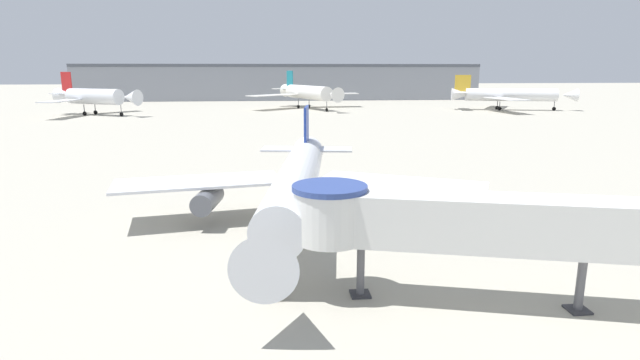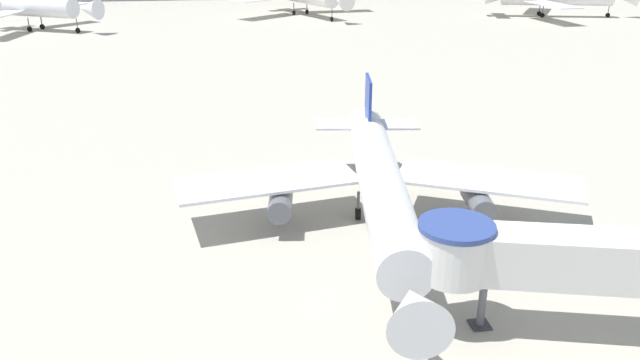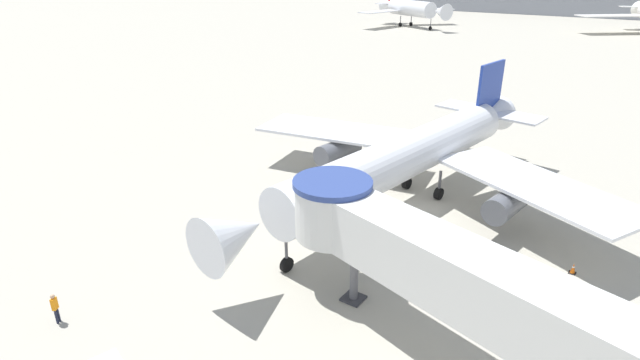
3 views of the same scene
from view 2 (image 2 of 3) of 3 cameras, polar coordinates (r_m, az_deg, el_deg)
The scene contains 5 objects.
ground_plane at distance 46.20m, azimuth 6.87°, elevation -4.80°, with size 800.00×800.00×0.00m, color #A8A393.
main_airplane at distance 44.71m, azimuth 5.59°, elevation -0.43°, with size 30.74×32.38×8.75m.
jet_bridge at distance 36.38m, azimuth 25.60°, elevation -6.68°, with size 23.56×8.92×6.27m.
traffic_cone_starboard_wing at distance 47.76m, azimuth 20.38°, elevation -4.77°, with size 0.40×0.40×0.66m.
background_jet_red_tail at distance 151.22m, azimuth -24.33°, elevation 14.23°, with size 26.77×29.33×11.63m.
Camera 2 is at (-11.31, -39.70, 20.74)m, focal length 35.00 mm.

